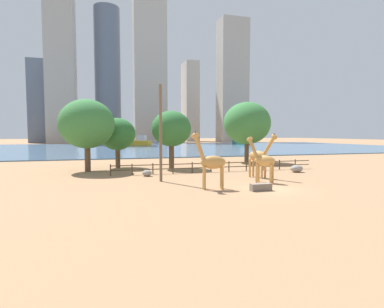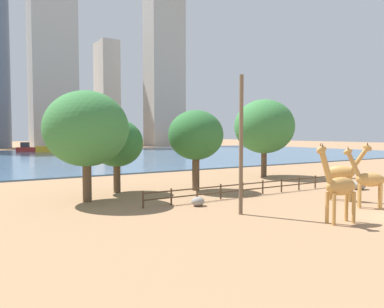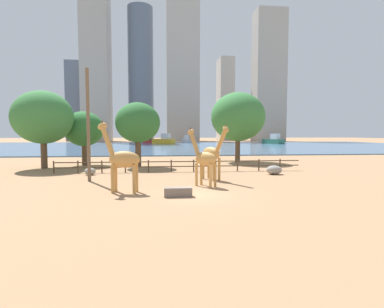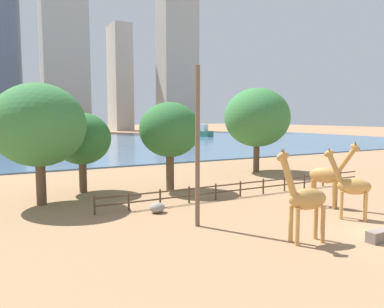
% 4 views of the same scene
% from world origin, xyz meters
% --- Properties ---
extents(ground_plane, '(400.00, 400.00, 0.00)m').
position_xyz_m(ground_plane, '(0.00, 80.00, 0.00)').
color(ground_plane, '#9E7551').
extents(harbor_water, '(180.00, 86.00, 0.20)m').
position_xyz_m(harbor_water, '(0.00, 77.00, 0.10)').
color(harbor_water, '#476B8C').
rests_on(harbor_water, ground).
extents(giraffe_tall, '(2.37, 2.62, 4.60)m').
position_xyz_m(giraffe_tall, '(1.20, 3.15, 2.16)').
color(giraffe_tall, '#C18C47').
rests_on(giraffe_tall, ground).
extents(giraffe_companion, '(2.15, 3.41, 4.87)m').
position_xyz_m(giraffe_companion, '(2.37, 6.09, 2.34)').
color(giraffe_companion, '#C18C47').
rests_on(giraffe_companion, ground).
extents(giraffe_young, '(3.07, 1.29, 5.01)m').
position_xyz_m(giraffe_young, '(-4.77, 1.27, 2.32)').
color(giraffe_young, '#C18C47').
rests_on(giraffe_young, ground).
extents(utility_pole, '(0.28, 0.28, 9.54)m').
position_xyz_m(utility_pole, '(-8.20, 6.51, 4.77)').
color(utility_pole, brown).
rests_on(utility_pole, ground).
extents(boulder_near_fence, '(1.58, 1.19, 0.89)m').
position_xyz_m(boulder_near_fence, '(9.13, 9.09, 0.45)').
color(boulder_near_fence, gray).
rests_on(boulder_near_fence, ground).
extents(boulder_by_pole, '(1.06, 0.94, 0.71)m').
position_xyz_m(boulder_by_pole, '(-9.08, 10.56, 0.35)').
color(boulder_by_pole, gray).
rests_on(boulder_by_pole, ground).
extents(feeding_trough, '(1.80, 0.60, 0.60)m').
position_xyz_m(feeding_trough, '(-1.02, -0.55, 0.30)').
color(feeding_trough, '#72665B').
rests_on(feeding_trough, ground).
extents(enclosure_fence, '(26.12, 0.14, 1.30)m').
position_xyz_m(enclosure_fence, '(-0.41, 12.00, 0.77)').
color(enclosure_fence, '#4C3826').
rests_on(enclosure_fence, ground).
extents(tree_left_large, '(4.96, 4.96, 6.92)m').
position_xyz_m(tree_left_large, '(-11.94, 20.10, 4.66)').
color(tree_left_large, brown).
rests_on(tree_left_large, ground).
extents(tree_center_broad, '(7.69, 7.69, 9.93)m').
position_xyz_m(tree_center_broad, '(8.85, 22.41, 6.45)').
color(tree_center_broad, brown).
rests_on(tree_center_broad, ground).
extents(tree_right_tall, '(5.39, 5.39, 7.85)m').
position_xyz_m(tree_right_tall, '(-4.88, 17.34, 5.38)').
color(tree_right_tall, brown).
rests_on(tree_right_tall, ground).
extents(tree_left_small, '(6.81, 6.81, 9.02)m').
position_xyz_m(tree_left_small, '(-15.73, 16.88, 5.93)').
color(tree_left_small, brown).
rests_on(tree_left_small, ground).
extents(boat_ferry, '(6.70, 4.52, 2.77)m').
position_xyz_m(boat_ferry, '(-6.66, 107.76, 1.14)').
color(boat_ferry, '#B22D28').
rests_on(boat_ferry, harbor_water).
extents(boat_sailboat, '(9.18, 7.83, 3.95)m').
position_xyz_m(boat_sailboat, '(-0.96, 98.13, 1.54)').
color(boat_sailboat, gold).
rests_on(boat_sailboat, harbor_water).
extents(boat_tug, '(3.59, 7.85, 6.82)m').
position_xyz_m(boat_tug, '(8.95, 113.46, 1.34)').
color(boat_tug, silver).
rests_on(boat_tug, harbor_water).
extents(boat_barge, '(6.42, 9.46, 3.92)m').
position_xyz_m(boat_barge, '(41.02, 91.77, 1.53)').
color(boat_barge, '#337259').
rests_on(boat_barge, harbor_water).
extents(skyline_tower_needle, '(8.29, 14.36, 48.63)m').
position_xyz_m(skyline_tower_needle, '(36.49, 158.94, 24.32)').
color(skyline_tower_needle, '#B7B2A8').
rests_on(skyline_tower_needle, ground).
extents(skyline_block_central, '(15.72, 11.12, 68.11)m').
position_xyz_m(skyline_block_central, '(54.83, 135.68, 34.06)').
color(skyline_block_central, '#ADA89E').
rests_on(skyline_block_central, ground).
extents(skyline_tower_glass, '(13.67, 13.67, 72.05)m').
position_xyz_m(skyline_tower_glass, '(-12.89, 148.21, 36.02)').
color(skyline_tower_glass, slate).
rests_on(skyline_tower_glass, ground).
extents(skyline_block_left, '(17.91, 12.73, 89.79)m').
position_xyz_m(skyline_block_left, '(10.05, 149.20, 44.89)').
color(skyline_block_left, '#B7B2A8').
rests_on(skyline_block_left, ground).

